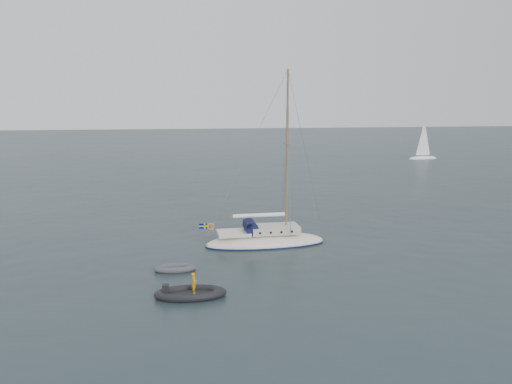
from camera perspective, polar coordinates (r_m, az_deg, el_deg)
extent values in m
plane|color=black|center=(32.87, -0.23, -7.39)|extent=(300.00, 300.00, 0.00)
ellipsoid|color=white|center=(35.44, 1.08, -5.82)|extent=(8.46, 2.63, 1.41)
cube|color=beige|center=(35.30, 2.15, -4.26)|extent=(3.39, 1.79, 0.52)
cube|color=white|center=(34.93, -2.58, -4.68)|extent=(2.26, 1.79, 0.24)
cylinder|color=#121639|center=(34.96, -0.66, -3.96)|extent=(0.90, 1.55, 0.90)
cube|color=#121639|center=(34.89, -0.97, -3.67)|extent=(0.42, 1.55, 0.38)
cylinder|color=#945E38|center=(34.50, 3.59, 4.47)|extent=(0.14, 0.14, 11.28)
cylinder|color=#945E38|center=(34.44, 3.60, 5.41)|extent=(0.05, 2.07, 0.05)
cylinder|color=#945E38|center=(34.87, 0.33, -2.74)|extent=(3.95, 0.09, 0.09)
cylinder|color=white|center=(34.86, 0.33, -2.66)|extent=(3.67, 0.26, 0.26)
cylinder|color=gray|center=(34.71, -5.06, -4.12)|extent=(0.04, 2.07, 0.04)
torus|color=orange|center=(35.25, -5.19, -3.89)|extent=(0.51, 0.09, 0.51)
cylinder|color=#945E38|center=(34.71, -5.60, -4.29)|extent=(0.03, 0.03, 0.85)
cube|color=#000C69|center=(34.63, -6.07, -3.85)|extent=(0.56, 0.02, 0.36)
cube|color=#DEBD00|center=(34.63, -6.07, -3.85)|extent=(0.58, 0.03, 0.08)
cube|color=#DEBD00|center=(34.64, -5.90, -3.84)|extent=(0.08, 0.03, 0.38)
cylinder|color=black|center=(35.96, -0.04, -3.98)|extent=(0.17, 0.06, 0.17)
cylinder|color=black|center=(34.24, 0.41, -4.72)|extent=(0.17, 0.06, 0.17)
cylinder|color=black|center=(36.08, 1.14, -3.93)|extent=(0.17, 0.06, 0.17)
cylinder|color=black|center=(34.36, 1.65, -4.67)|extent=(0.17, 0.06, 0.17)
cylinder|color=black|center=(36.21, 2.32, -3.89)|extent=(0.17, 0.06, 0.17)
cylinder|color=black|center=(34.50, 2.89, -4.62)|extent=(0.17, 0.06, 0.17)
cylinder|color=black|center=(36.35, 3.49, -3.84)|extent=(0.17, 0.06, 0.17)
cylinder|color=black|center=(34.65, 4.11, -4.56)|extent=(0.17, 0.06, 0.17)
cube|color=#48484D|center=(30.61, -9.23, -8.68)|extent=(1.55, 0.64, 0.09)
cube|color=black|center=(26.65, -7.49, -11.52)|extent=(2.34, 0.97, 0.12)
cube|color=black|center=(26.56, -10.29, -10.99)|extent=(0.34, 0.34, 0.58)
imported|color=orange|center=(26.44, -7.09, -10.30)|extent=(0.30, 0.43, 1.13)
ellipsoid|color=white|center=(91.97, 18.52, 3.65)|extent=(5.46, 1.82, 0.91)
cylinder|color=gray|center=(91.64, 18.65, 5.88)|extent=(0.09, 0.09, 6.37)
cone|color=white|center=(91.62, 18.62, 5.88)|extent=(2.91, 2.91, 5.92)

